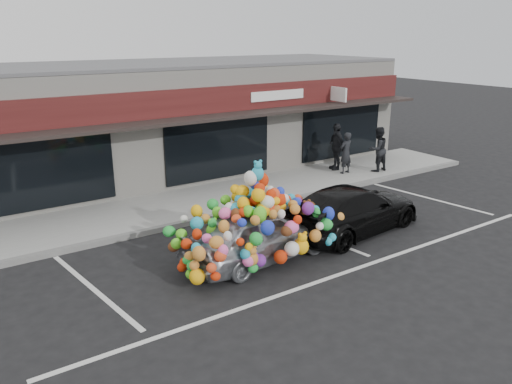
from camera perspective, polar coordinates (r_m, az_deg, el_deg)
ground at (r=12.65m, az=-3.74°, el=-7.49°), size 90.00×90.00×0.00m
shop_building at (r=19.51m, az=-16.52°, el=7.52°), size 24.00×7.20×4.31m
sidewalk at (r=15.96m, az=-10.97°, el=-2.02°), size 26.00×3.00×0.15m
kerb at (r=14.67m, az=-8.66°, el=-3.69°), size 26.00×0.18×0.16m
parking_stripe_left at (r=11.75m, az=-18.11°, el=-10.47°), size 0.73×4.37×0.01m
parking_stripe_mid at (r=14.26m, az=5.66°, el=-4.51°), size 0.73×4.37×0.01m
parking_stripe_right at (r=17.99m, az=19.12°, el=-0.66°), size 0.73×4.37×0.01m
lane_line at (r=12.08m, az=10.25°, el=-9.00°), size 14.00×0.12×0.01m
toy_car at (r=12.22m, az=0.28°, el=-4.09°), size 2.89×4.39×2.47m
black_sedan at (r=14.24m, az=10.94°, el=-1.95°), size 2.39×4.76×1.33m
pedestrian_a at (r=19.61m, az=10.22°, el=4.42°), size 0.63×0.45×1.61m
pedestrian_b at (r=20.17m, az=13.74°, el=4.77°), size 0.86×0.67×1.76m
pedestrian_c at (r=20.10m, az=9.15°, el=5.15°), size 1.17×0.75×1.85m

